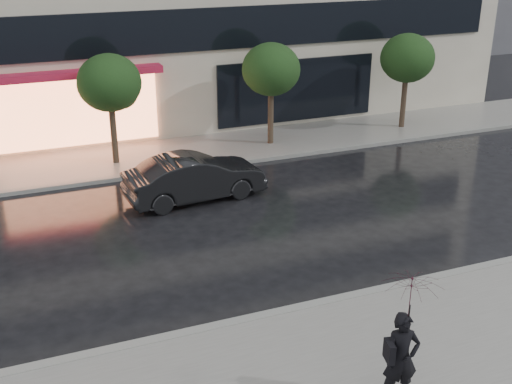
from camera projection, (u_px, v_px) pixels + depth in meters
ground at (316, 282)px, 15.46m from camera, size 120.00×120.00×0.00m
sidewalk_near at (390, 358)px, 12.65m from camera, size 60.00×4.50×0.12m
sidewalk_far at (195, 151)px, 24.24m from camera, size 60.00×3.50×0.12m
curb_near at (336, 301)px, 14.58m from camera, size 60.00×0.25×0.14m
curb_far at (209, 166)px, 22.73m from camera, size 60.00×0.25×0.14m
tree_mid_west at (111, 85)px, 21.95m from camera, size 2.20×2.20×3.99m
tree_mid_east at (272, 71)px, 23.99m from camera, size 2.20×2.20×3.99m
tree_far_east at (408, 60)px, 26.03m from camera, size 2.20×2.20×3.99m
parked_car at (195, 177)px, 19.92m from camera, size 4.50×1.95×1.44m
pedestrian_with_umbrella at (407, 320)px, 10.86m from camera, size 1.22×1.24×2.50m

